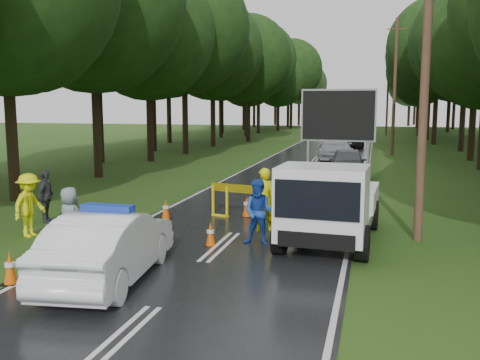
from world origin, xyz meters
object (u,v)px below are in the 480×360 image
(police_sedan, at_px, (109,246))
(queue_car_first, at_px, (348,163))
(civilian, at_px, (259,212))
(barrier, at_px, (249,194))
(officer, at_px, (264,200))
(queue_car_fourth, at_px, (341,136))
(queue_car_third, at_px, (347,141))
(work_truck, at_px, (330,203))
(queue_car_second, at_px, (335,147))

(police_sedan, relative_size, queue_car_first, 1.06)
(civilian, bearing_deg, barrier, 108.05)
(officer, height_order, queue_car_fourth, officer)
(officer, distance_m, queue_car_first, 12.90)
(police_sedan, bearing_deg, queue_car_first, -109.48)
(police_sedan, bearing_deg, barrier, -109.35)
(queue_car_first, height_order, queue_car_third, queue_car_first)
(work_truck, relative_size, queue_car_second, 0.97)
(work_truck, bearing_deg, officer, 159.99)
(queue_car_second, relative_size, queue_car_fourth, 1.27)
(work_truck, bearing_deg, queue_car_second, 97.36)
(police_sedan, xyz_separation_m, queue_car_third, (3.24, 35.63, -0.07))
(work_truck, relative_size, barrier, 1.96)
(queue_car_second, bearing_deg, work_truck, -93.24)
(barrier, relative_size, queue_car_second, 0.50)
(officer, height_order, queue_car_first, officer)
(work_truck, height_order, officer, work_truck)
(work_truck, relative_size, civilian, 2.99)
(work_truck, distance_m, queue_car_first, 13.65)
(queue_car_second, xyz_separation_m, queue_car_fourth, (-0.41, 13.96, -0.08))
(queue_car_first, xyz_separation_m, queue_car_third, (-0.91, 17.62, -0.08))
(work_truck, distance_m, queue_car_second, 23.36)
(civilian, xyz_separation_m, queue_car_first, (1.64, 14.26, -0.13))
(barrier, relative_size, officer, 1.42)
(work_truck, xyz_separation_m, queue_car_first, (-0.20, 13.64, -0.37))
(queue_car_first, xyz_separation_m, queue_car_fourth, (-1.80, 23.62, -0.05))
(queue_car_third, height_order, queue_car_fourth, queue_car_fourth)
(officer, xyz_separation_m, queue_car_first, (1.83, 12.76, -0.20))
(queue_car_second, xyz_separation_m, queue_car_third, (0.48, 7.96, -0.11))
(work_truck, distance_m, queue_car_fourth, 37.32)
(barrier, xyz_separation_m, queue_car_second, (1.24, 21.00, -0.08))
(officer, xyz_separation_m, queue_car_second, (0.44, 22.42, -0.16))
(civilian, bearing_deg, officer, 96.53)
(police_sedan, relative_size, queue_car_third, 0.96)
(officer, xyz_separation_m, civilian, (0.19, -1.50, -0.07))
(officer, bearing_deg, queue_car_first, -125.27)
(civilian, height_order, queue_car_third, civilian)
(police_sedan, xyz_separation_m, queue_car_fourth, (2.36, 41.63, -0.05))
(queue_car_third, relative_size, queue_car_fourth, 1.14)
(barrier, distance_m, queue_car_fourth, 34.96)
(police_sedan, bearing_deg, queue_car_third, -101.69)
(queue_car_first, relative_size, queue_car_third, 0.90)
(queue_car_first, relative_size, queue_car_fourth, 1.03)
(barrier, xyz_separation_m, officer, (0.80, -1.42, 0.09))
(officer, relative_size, queue_car_second, 0.35)
(work_truck, xyz_separation_m, barrier, (-2.83, 2.30, -0.26))
(queue_car_first, distance_m, queue_car_second, 9.76)
(civilian, bearing_deg, queue_car_fourth, 89.56)
(officer, bearing_deg, barrier, -87.73)
(police_sedan, xyz_separation_m, queue_car_first, (4.16, 18.02, 0.00))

